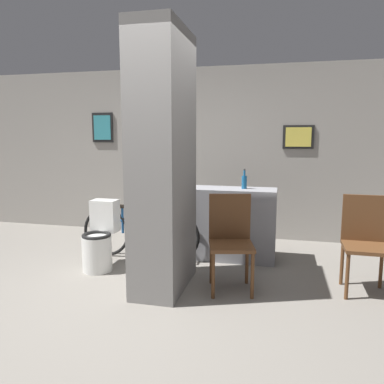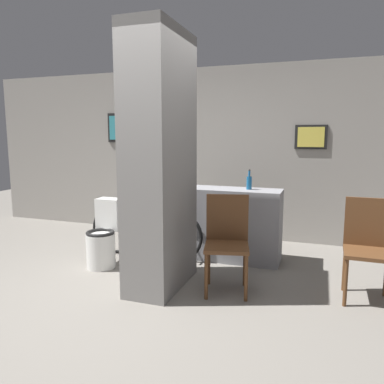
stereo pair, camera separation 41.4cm
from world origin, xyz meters
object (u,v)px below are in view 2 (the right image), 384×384
object	(u,v)px
bicycle	(145,232)
bottle_tall	(249,182)
chair_near_pillar	(227,238)
toilet	(104,238)
chair_by_doorway	(368,244)

from	to	relation	value
bicycle	bottle_tall	distance (m)	1.48
chair_near_pillar	bicycle	xyz separation A→B (m)	(-1.25, 0.66, -0.20)
toilet	chair_near_pillar	bearing A→B (deg)	-7.24
chair_by_doorway	bottle_tall	distance (m)	1.55
chair_by_doorway	bottle_tall	xyz separation A→B (m)	(-1.29, 0.71, 0.46)
chair_near_pillar	chair_by_doorway	world-z (taller)	same
chair_by_doorway	chair_near_pillar	bearing A→B (deg)	-168.59
chair_near_pillar	bicycle	distance (m)	1.43
toilet	bottle_tall	world-z (taller)	bottle_tall
chair_by_doorway	bicycle	distance (m)	2.62
chair_near_pillar	chair_by_doorway	distance (m)	1.35
chair_near_pillar	chair_by_doorway	bearing A→B (deg)	-2.78
toilet	bicycle	size ratio (longest dim) A/B	0.51
bicycle	bottle_tall	world-z (taller)	bottle_tall
toilet	chair_by_doorway	distance (m)	2.92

